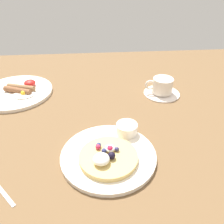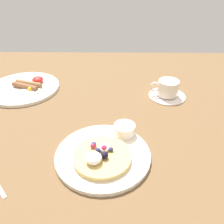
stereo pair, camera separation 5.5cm
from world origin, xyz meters
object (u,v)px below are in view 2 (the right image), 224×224
at_px(syrup_ramekin, 124,130).
at_px(coffee_saucer, 167,95).
at_px(coffee_cup, 168,88).
at_px(pancake_plate, 103,155).
at_px(breakfast_plate, 23,88).

height_order(syrup_ramekin, coffee_saucer, syrup_ramekin).
xyz_separation_m(coffee_saucer, coffee_cup, (-0.00, 0.00, 0.03)).
distance_m(pancake_plate, syrup_ramekin, 0.10).
xyz_separation_m(pancake_plate, breakfast_plate, (-0.32, 0.36, 0.00)).
bearing_deg(coffee_cup, pancake_plate, -124.99).
bearing_deg(coffee_saucer, breakfast_plate, 174.92).
distance_m(syrup_ramekin, breakfast_plate, 0.47).
xyz_separation_m(syrup_ramekin, coffee_cup, (0.16, 0.23, 0.01)).
xyz_separation_m(syrup_ramekin, coffee_saucer, (0.16, 0.23, -0.02)).
relative_size(pancake_plate, coffee_cup, 2.36).
distance_m(syrup_ramekin, coffee_saucer, 0.29).
xyz_separation_m(syrup_ramekin, breakfast_plate, (-0.38, 0.28, -0.02)).
bearing_deg(breakfast_plate, syrup_ramekin, -36.68).
bearing_deg(syrup_ramekin, coffee_saucer, 54.98).
distance_m(coffee_saucer, coffee_cup, 0.03).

